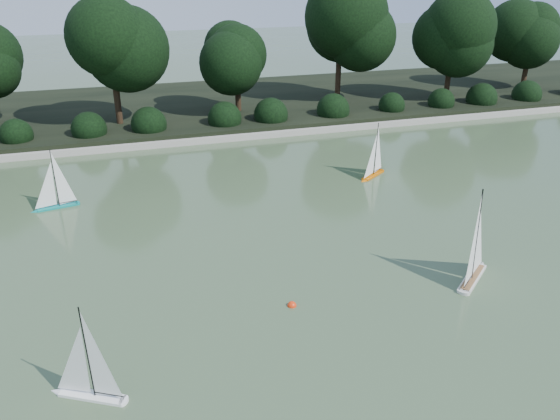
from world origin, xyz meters
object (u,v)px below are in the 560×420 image
sailboat_orange (372,168)px  sailboat_white_a (84,382)px  race_buoy (292,306)px  sailboat_white_b (476,263)px  sailboat_teal (52,199)px

sailboat_orange → sailboat_white_a: bearing=-138.9°
sailboat_white_a → race_buoy: (3.08, 1.12, -0.23)m
sailboat_white_b → sailboat_orange: (0.47, 4.96, -0.05)m
sailboat_white_a → sailboat_white_b: (6.36, 1.01, 0.05)m
sailboat_teal → race_buoy: sailboat_teal is taller
sailboat_teal → race_buoy: bearing=-53.4°
sailboat_teal → race_buoy: 6.43m
sailboat_white_a → sailboat_teal: sailboat_white_a is taller
sailboat_white_a → sailboat_white_b: 6.44m
sailboat_white_a → race_buoy: bearing=19.9°
sailboat_white_a → sailboat_orange: size_ratio=0.99×
sailboat_white_a → sailboat_orange: bearing=41.1°
sailboat_white_a → sailboat_teal: bearing=96.8°
sailboat_white_b → sailboat_teal: (-7.12, 5.27, -0.05)m
sailboat_white_b → sailboat_teal: bearing=143.5°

